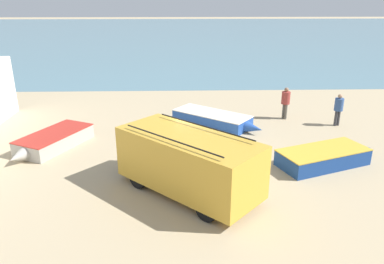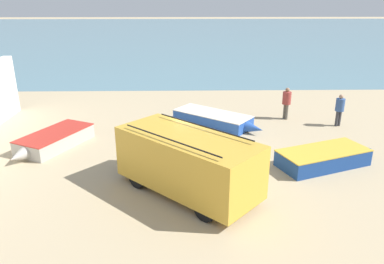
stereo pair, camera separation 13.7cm
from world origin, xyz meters
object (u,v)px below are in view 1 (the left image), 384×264
(parked_van, at_px, (188,161))
(fisherman_1, at_px, (286,100))
(fishing_rowboat_1, at_px, (53,141))
(fishing_rowboat_2, at_px, (326,157))
(fisherman_0, at_px, (339,107))
(fishing_rowboat_0, at_px, (214,119))

(parked_van, relative_size, fisherman_1, 2.94)
(fishing_rowboat_1, relative_size, fisherman_1, 2.41)
(parked_van, distance_m, fisherman_1, 9.89)
(fishing_rowboat_2, relative_size, fisherman_0, 2.67)
(fishing_rowboat_0, bearing_deg, fisherman_0, 35.34)
(fishing_rowboat_0, relative_size, fisherman_0, 2.72)
(fishing_rowboat_2, bearing_deg, fisherman_0, 42.57)
(parked_van, height_order, fishing_rowboat_1, parked_van)
(fishing_rowboat_1, bearing_deg, fishing_rowboat_2, 106.12)
(fishing_rowboat_0, relative_size, fisherman_1, 2.62)
(fishing_rowboat_1, height_order, fisherman_1, fisherman_1)
(fishing_rowboat_2, bearing_deg, fishing_rowboat_1, 148.68)
(fisherman_1, bearing_deg, fisherman_0, 131.22)
(fishing_rowboat_0, xyz_separation_m, fishing_rowboat_1, (-7.67, -2.89, 0.01))
(parked_van, distance_m, fishing_rowboat_2, 6.19)
(parked_van, bearing_deg, fishing_rowboat_0, -59.27)
(fishing_rowboat_2, distance_m, fisherman_0, 5.37)
(parked_van, height_order, fishing_rowboat_0, parked_van)
(fishing_rowboat_0, xyz_separation_m, fishing_rowboat_2, (4.18, -5.04, 0.02))
(parked_van, relative_size, fishing_rowboat_1, 1.22)
(parked_van, xyz_separation_m, fisherman_0, (8.11, 6.91, -0.16))
(fisherman_0, distance_m, fisherman_1, 2.79)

